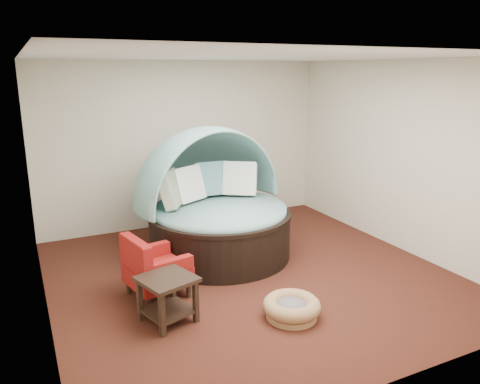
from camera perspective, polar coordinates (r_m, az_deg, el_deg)
name	(u,v)px	position (r m, az deg, el deg)	size (l,w,h in m)	color
floor	(251,275)	(6.32, 1.29, -10.08)	(5.00, 5.00, 0.00)	#411B12
wall_back	(185,144)	(8.14, -6.75, 5.77)	(5.00, 5.00, 0.00)	beige
wall_front	(396,233)	(3.90, 18.47, -4.73)	(5.00, 5.00, 0.00)	beige
wall_left	(35,195)	(5.25, -23.68, -0.31)	(5.00, 5.00, 0.00)	beige
wall_right	(401,157)	(7.34, 19.05, 4.10)	(5.00, 5.00, 0.00)	beige
ceiling	(252,56)	(5.74, 1.46, 16.22)	(5.00, 5.00, 0.00)	white
canopy_daybed	(215,197)	(6.77, -3.11, -0.56)	(2.49, 2.43, 1.88)	black
pet_basket	(292,308)	(5.32, 6.31, -13.83)	(0.71, 0.71, 0.22)	#996F45
red_armchair	(154,269)	(5.72, -10.49, -9.17)	(0.78, 0.78, 0.78)	black
side_table	(167,293)	(5.18, -8.84, -12.06)	(0.67, 0.67, 0.51)	black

